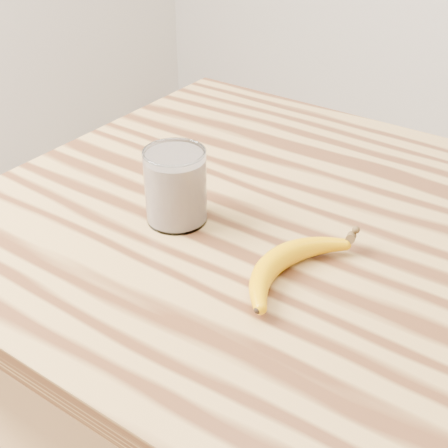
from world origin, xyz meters
The scene contains 3 objects.
table centered at (0.00, 0.00, 0.77)m, with size 1.20×0.80×0.90m.
smoothie_glass centered at (-0.29, -0.09, 0.95)m, with size 0.09×0.09×0.11m.
banana centered at (-0.11, -0.11, 0.92)m, with size 0.09×0.25×0.03m, color #CC8900, non-canonical shape.
Camera 1 is at (0.20, -0.66, 1.38)m, focal length 50.00 mm.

